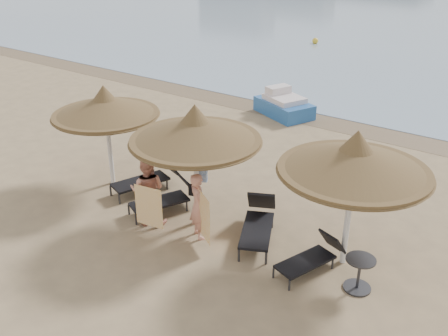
# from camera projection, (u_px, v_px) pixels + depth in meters

# --- Properties ---
(ground) EXTENTS (160.00, 160.00, 0.00)m
(ground) POSITION_uv_depth(u_px,v_px,m) (183.00, 233.00, 12.38)
(ground) COLOR #997E59
(ground) RESTS_ON ground
(wet_sand_strip) EXTENTS (200.00, 1.60, 0.01)m
(wet_sand_strip) POSITION_uv_depth(u_px,v_px,m) (339.00, 124.00, 19.28)
(wet_sand_strip) COLOR brown
(wet_sand_strip) RESTS_ON ground
(palapa_left) EXTENTS (3.01, 3.01, 2.99)m
(palapa_left) POSITION_uv_depth(u_px,v_px,m) (105.00, 106.00, 13.81)
(palapa_left) COLOR silver
(palapa_left) RESTS_ON ground
(palapa_center) EXTENTS (3.21, 3.21, 3.18)m
(palapa_center) POSITION_uv_depth(u_px,v_px,m) (195.00, 130.00, 11.75)
(palapa_center) COLOR silver
(palapa_center) RESTS_ON ground
(palapa_right) EXTENTS (3.22, 3.22, 3.19)m
(palapa_right) POSITION_uv_depth(u_px,v_px,m) (355.00, 160.00, 10.22)
(palapa_right) COLOR silver
(palapa_right) RESTS_ON ground
(lounger_far_left) EXTENTS (1.27, 2.08, 0.88)m
(lounger_far_left) POSITION_uv_depth(u_px,v_px,m) (149.00, 177.00, 14.29)
(lounger_far_left) COLOR #2F3034
(lounger_far_left) RESTS_ON ground
(lounger_near_left) EXTENTS (1.37, 1.97, 0.84)m
(lounger_near_left) POSITION_uv_depth(u_px,v_px,m) (168.00, 197.00, 13.24)
(lounger_near_left) COLOR #2F3034
(lounger_near_left) RESTS_ON ground
(lounger_near_right) EXTENTS (1.49, 2.14, 0.92)m
(lounger_near_right) POSITION_uv_depth(u_px,v_px,m) (258.00, 221.00, 12.09)
(lounger_near_right) COLOR #2F3034
(lounger_near_right) RESTS_ON ground
(lounger_far_right) EXTENTS (1.09, 1.79, 0.76)m
(lounger_far_right) POSITION_uv_depth(u_px,v_px,m) (313.00, 256.00, 10.94)
(lounger_far_right) COLOR #2F3034
(lounger_far_right) RESTS_ON ground
(side_table) EXTENTS (0.62, 0.62, 0.75)m
(side_table) POSITION_uv_depth(u_px,v_px,m) (359.00, 275.00, 10.32)
(side_table) COLOR #2F3034
(side_table) RESTS_ON ground
(person_left) EXTENTS (1.17, 1.04, 2.14)m
(person_left) POSITION_uv_depth(u_px,v_px,m) (147.00, 186.00, 12.37)
(person_left) COLOR tan
(person_left) RESTS_ON ground
(person_right) EXTENTS (1.08, 0.97, 1.97)m
(person_right) POSITION_uv_depth(u_px,v_px,m) (198.00, 201.00, 11.84)
(person_right) COLOR tan
(person_right) RESTS_ON ground
(towel_left) EXTENTS (0.76, 0.15, 1.08)m
(towel_left) POSITION_uv_depth(u_px,v_px,m) (149.00, 207.00, 12.07)
(towel_left) COLOR orange
(towel_left) RESTS_ON ground
(towel_right) EXTENTS (0.72, 0.46, 1.17)m
(towel_right) POSITION_uv_depth(u_px,v_px,m) (203.00, 216.00, 11.55)
(towel_right) COLOR orange
(towel_right) RESTS_ON ground
(bag_patterned) EXTENTS (0.33, 0.20, 0.40)m
(bag_patterned) POSITION_uv_depth(u_px,v_px,m) (201.00, 174.00, 12.41)
(bag_patterned) COLOR silver
(bag_patterned) RESTS_ON ground
(bag_dark) EXTENTS (0.22, 0.14, 0.30)m
(bag_dark) POSITION_uv_depth(u_px,v_px,m) (193.00, 190.00, 12.29)
(bag_dark) COLOR black
(bag_dark) RESTS_ON ground
(pedal_boat) EXTENTS (2.72, 2.23, 1.10)m
(pedal_boat) POSITION_uv_depth(u_px,v_px,m) (284.00, 105.00, 20.11)
(pedal_boat) COLOR #255CA3
(pedal_boat) RESTS_ON ground
(buoy_left) EXTENTS (0.39, 0.39, 0.39)m
(buoy_left) POSITION_uv_depth(u_px,v_px,m) (315.00, 41.00, 32.73)
(buoy_left) COLOR yellow
(buoy_left) RESTS_ON ground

